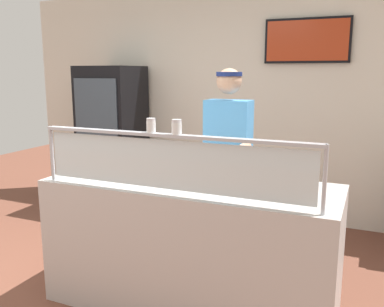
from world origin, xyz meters
name	(u,v)px	position (x,y,z in m)	size (l,w,h in m)	color
ground_plane	(218,269)	(1.05, 1.00, 0.00)	(12.00, 12.00, 0.00)	brown
shop_rear_unit	(266,104)	(1.06, 2.56, 1.36)	(6.50, 0.13, 2.70)	silver
serving_counter	(190,245)	(1.05, 0.39, 0.47)	(2.10, 0.79, 0.95)	#BCB7B2
sneeze_guard	(169,156)	(1.05, 0.06, 1.21)	(1.92, 0.06, 0.40)	#B2B5BC
pizza_tray	(215,179)	(1.19, 0.51, 0.97)	(0.49, 0.49, 0.04)	#9EA0A8
pizza_server	(213,176)	(1.18, 0.49, 0.99)	(0.07, 0.28, 0.01)	#ADAFB7
parmesan_shaker	(151,126)	(0.92, 0.06, 1.39)	(0.06, 0.06, 0.09)	white
pepper_flake_shaker	(177,128)	(1.10, 0.06, 1.39)	(0.06, 0.06, 0.09)	white
worker_figure	(228,158)	(1.11, 1.06, 1.01)	(0.41, 0.50, 1.76)	#23232D
drink_fridge	(113,139)	(-0.78, 2.12, 0.90)	(0.69, 0.67, 1.80)	black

